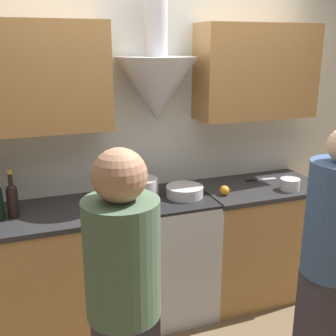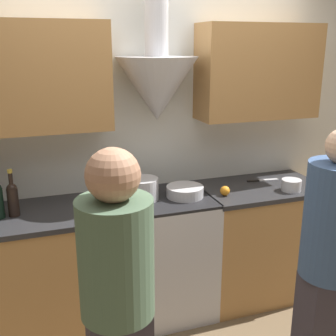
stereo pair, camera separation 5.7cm
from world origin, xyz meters
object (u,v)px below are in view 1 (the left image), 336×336
object	(u,v)px
wine_bottle_5	(12,199)
stock_pot	(142,189)
person_foreground_right	(332,261)
person_foreground_left	(124,313)
orange_fruit	(224,190)
saucepan	(290,184)
stove_range	(163,255)
mixing_bowl	(185,191)

from	to	relation	value
wine_bottle_5	stock_pot	size ratio (longest dim) A/B	1.36
person_foreground_right	person_foreground_left	bearing A→B (deg)	-175.88
wine_bottle_5	orange_fruit	bearing A→B (deg)	-4.10
orange_fruit	stock_pot	bearing A→B (deg)	168.32
wine_bottle_5	saucepan	xyz separation A→B (m)	(1.98, -0.17, -0.08)
orange_fruit	person_foreground_right	world-z (taller)	person_foreground_right
stove_range	orange_fruit	world-z (taller)	orange_fruit
person_foreground_left	person_foreground_right	size ratio (longest dim) A/B	1.01
saucepan	person_foreground_right	size ratio (longest dim) A/B	0.09
mixing_bowl	person_foreground_right	bearing A→B (deg)	-69.30
stove_range	saucepan	bearing A→B (deg)	-10.43
saucepan	person_foreground_right	distance (m)	1.02
person_foreground_left	person_foreground_right	xyz separation A→B (m)	(1.16, 0.08, -0.02)
stove_range	stock_pot	world-z (taller)	stock_pot
stock_pot	person_foreground_right	xyz separation A→B (m)	(0.71, -1.12, -0.12)
person_foreground_left	person_foreground_right	world-z (taller)	person_foreground_left
mixing_bowl	saucepan	distance (m)	0.82
wine_bottle_5	person_foreground_right	size ratio (longest dim) A/B	0.19
saucepan	person_foreground_left	distance (m)	1.87
person_foreground_right	saucepan	bearing A→B (deg)	66.89
wine_bottle_5	stock_pot	distance (m)	0.87
stove_range	person_foreground_right	bearing A→B (deg)	-63.26
stock_pot	orange_fruit	xyz separation A→B (m)	(0.59, -0.12, -0.04)
saucepan	stock_pot	bearing A→B (deg)	170.40
person_foreground_right	orange_fruit	bearing A→B (deg)	96.97
wine_bottle_5	person_foreground_right	bearing A→B (deg)	-35.02
stock_pot	orange_fruit	bearing A→B (deg)	-11.68
wine_bottle_5	saucepan	size ratio (longest dim) A/B	2.11
stock_pot	person_foreground_right	bearing A→B (deg)	-57.58
saucepan	person_foreground_right	xyz separation A→B (m)	(-0.40, -0.94, -0.09)
wine_bottle_5	person_foreground_left	xyz separation A→B (m)	(0.42, -1.19, -0.15)
mixing_bowl	stock_pot	bearing A→B (deg)	171.44
stove_range	stock_pot	bearing A→B (deg)	175.69
stock_pot	person_foreground_right	world-z (taller)	person_foreground_right
person_foreground_left	person_foreground_right	distance (m)	1.17
orange_fruit	saucepan	xyz separation A→B (m)	(0.52, -0.07, 0.01)
stock_pot	mixing_bowl	bearing A→B (deg)	-8.56
orange_fruit	saucepan	distance (m)	0.53
person_foreground_left	wine_bottle_5	bearing A→B (deg)	109.31
wine_bottle_5	saucepan	world-z (taller)	wine_bottle_5
mixing_bowl	person_foreground_right	xyz separation A→B (m)	(0.41, -1.08, -0.08)
wine_bottle_5	orange_fruit	distance (m)	1.46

